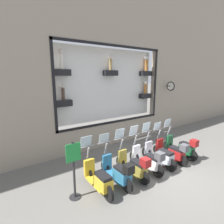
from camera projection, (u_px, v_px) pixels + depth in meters
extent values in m
plane|color=#66635E|center=(164.00, 170.00, 6.89)|extent=(120.00, 120.00, 0.00)
cube|color=gray|center=(215.00, 60.00, 14.67)|extent=(0.40, 14.86, 9.97)
cube|color=gray|center=(112.00, 132.00, 9.66)|extent=(0.40, 6.28, 1.18)
cube|color=black|center=(114.00, 45.00, 8.58)|extent=(0.04, 6.28, 0.12)
cube|color=black|center=(114.00, 122.00, 9.36)|extent=(0.04, 6.28, 0.12)
cube|color=black|center=(155.00, 84.00, 10.69)|extent=(0.04, 0.12, 4.00)
cube|color=black|center=(54.00, 87.00, 7.25)|extent=(0.04, 0.12, 4.00)
cube|color=silver|center=(108.00, 85.00, 9.42)|extent=(0.04, 6.04, 3.76)
cube|color=black|center=(146.00, 73.00, 10.57)|extent=(0.36, 0.74, 0.28)
cylinder|color=#B26B2D|center=(146.00, 65.00, 10.47)|extent=(0.18, 0.18, 0.65)
sphere|color=white|center=(147.00, 58.00, 10.38)|extent=(0.24, 0.24, 0.24)
cube|color=black|center=(111.00, 73.00, 9.12)|extent=(0.36, 0.74, 0.28)
cylinder|color=#9E7F4C|center=(111.00, 65.00, 9.03)|extent=(0.16, 0.16, 0.56)
sphere|color=beige|center=(111.00, 57.00, 8.95)|extent=(0.20, 0.20, 0.20)
cube|color=black|center=(62.00, 73.00, 7.67)|extent=(0.36, 0.74, 0.28)
cylinder|color=silver|center=(61.00, 62.00, 7.58)|extent=(0.18, 0.18, 0.64)
sphere|color=beige|center=(61.00, 51.00, 7.49)|extent=(0.23, 0.23, 0.23)
cube|color=black|center=(145.00, 96.00, 10.84)|extent=(0.36, 0.74, 0.28)
cylinder|color=#B26B2D|center=(145.00, 89.00, 10.76)|extent=(0.16, 0.16, 0.57)
sphere|color=beige|center=(146.00, 83.00, 10.68)|extent=(0.21, 0.21, 0.21)
cube|color=black|center=(64.00, 103.00, 7.95)|extent=(0.36, 0.74, 0.28)
cylinder|color=#47382D|center=(63.00, 94.00, 7.86)|extent=(0.15, 0.15, 0.55)
sphere|color=beige|center=(63.00, 86.00, 7.79)|extent=(0.20, 0.20, 0.20)
cylinder|color=black|center=(168.00, 86.00, 11.19)|extent=(0.35, 0.05, 0.05)
torus|color=black|center=(171.00, 86.00, 11.04)|extent=(0.59, 0.06, 0.59)
cylinder|color=white|center=(171.00, 86.00, 11.04)|extent=(0.48, 0.03, 0.48)
cylinder|color=black|center=(167.00, 146.00, 8.66)|extent=(0.51, 0.09, 0.51)
cylinder|color=black|center=(192.00, 155.00, 7.62)|extent=(0.51, 0.09, 0.51)
cube|color=#19512D|center=(179.00, 151.00, 8.14)|extent=(1.02, 0.38, 0.06)
cube|color=#19512D|center=(186.00, 149.00, 7.80)|extent=(0.61, 0.35, 0.36)
cube|color=black|center=(187.00, 144.00, 7.75)|extent=(0.58, 0.31, 0.10)
cube|color=#19512D|center=(170.00, 141.00, 8.51)|extent=(0.12, 0.37, 0.56)
cylinder|color=gray|center=(169.00, 131.00, 8.47)|extent=(0.20, 0.06, 0.45)
cylinder|color=gray|center=(168.00, 126.00, 8.48)|extent=(0.04, 0.60, 0.04)
cube|color=silver|center=(168.00, 123.00, 8.48)|extent=(0.09, 0.42, 0.35)
cube|color=maroon|center=(194.00, 143.00, 7.46)|extent=(0.28, 0.28, 0.28)
cylinder|color=black|center=(157.00, 150.00, 8.28)|extent=(0.44, 0.09, 0.44)
cylinder|color=black|center=(182.00, 161.00, 7.19)|extent=(0.44, 0.09, 0.44)
cube|color=maroon|center=(169.00, 155.00, 7.74)|extent=(1.02, 0.39, 0.06)
cube|color=maroon|center=(176.00, 154.00, 7.40)|extent=(0.61, 0.35, 0.36)
cube|color=black|center=(177.00, 149.00, 7.35)|extent=(0.58, 0.31, 0.10)
cube|color=maroon|center=(159.00, 145.00, 8.11)|extent=(0.12, 0.37, 0.56)
cylinder|color=gray|center=(159.00, 134.00, 8.07)|extent=(0.20, 0.06, 0.45)
cylinder|color=gray|center=(158.00, 129.00, 8.08)|extent=(0.04, 0.61, 0.04)
cube|color=silver|center=(157.00, 126.00, 8.08)|extent=(0.09, 0.42, 0.34)
cube|color=#4C4C51|center=(184.00, 148.00, 7.04)|extent=(0.28, 0.28, 0.28)
cylinder|color=black|center=(147.00, 153.00, 7.84)|extent=(0.52, 0.09, 0.52)
cylinder|color=black|center=(170.00, 165.00, 6.80)|extent=(0.52, 0.09, 0.52)
cube|color=#B7BCC6|center=(158.00, 159.00, 7.32)|extent=(1.02, 0.39, 0.06)
cube|color=#B7BCC6|center=(165.00, 157.00, 6.98)|extent=(0.61, 0.35, 0.36)
cube|color=black|center=(166.00, 152.00, 6.93)|extent=(0.58, 0.31, 0.10)
cube|color=#B7BCC6|center=(148.00, 148.00, 7.70)|extent=(0.12, 0.37, 0.56)
cylinder|color=gray|center=(148.00, 136.00, 7.65)|extent=(0.20, 0.06, 0.45)
cylinder|color=gray|center=(147.00, 131.00, 7.67)|extent=(0.04, 0.61, 0.04)
cube|color=silver|center=(146.00, 127.00, 7.66)|extent=(0.10, 0.42, 0.40)
cylinder|color=black|center=(134.00, 157.00, 7.43)|extent=(0.51, 0.09, 0.51)
cylinder|color=black|center=(158.00, 171.00, 6.40)|extent=(0.51, 0.09, 0.51)
cube|color=silver|center=(145.00, 164.00, 6.92)|extent=(1.02, 0.39, 0.06)
cube|color=silver|center=(153.00, 163.00, 6.57)|extent=(0.61, 0.35, 0.36)
cube|color=black|center=(153.00, 157.00, 6.53)|extent=(0.58, 0.31, 0.10)
cube|color=silver|center=(136.00, 152.00, 7.29)|extent=(0.12, 0.37, 0.56)
cylinder|color=gray|center=(135.00, 140.00, 7.25)|extent=(0.20, 0.06, 0.45)
cylinder|color=gray|center=(134.00, 135.00, 7.26)|extent=(0.04, 0.60, 0.04)
cube|color=silver|center=(134.00, 130.00, 7.25)|extent=(0.10, 0.42, 0.38)
cube|color=#4C4C51|center=(160.00, 156.00, 6.23)|extent=(0.28, 0.28, 0.28)
cylinder|color=black|center=(120.00, 162.00, 7.04)|extent=(0.47, 0.09, 0.47)
cylinder|color=black|center=(144.00, 178.00, 5.98)|extent=(0.47, 0.09, 0.47)
cube|color=olive|center=(131.00, 170.00, 6.51)|extent=(1.02, 0.38, 0.06)
cube|color=olive|center=(138.00, 169.00, 6.17)|extent=(0.61, 0.35, 0.36)
cube|color=black|center=(138.00, 163.00, 6.12)|extent=(0.58, 0.31, 0.10)
cube|color=olive|center=(122.00, 157.00, 6.89)|extent=(0.12, 0.37, 0.56)
cylinder|color=gray|center=(121.00, 144.00, 6.84)|extent=(0.20, 0.06, 0.45)
cylinder|color=gray|center=(120.00, 139.00, 6.86)|extent=(0.04, 0.60, 0.04)
cube|color=silver|center=(120.00, 133.00, 6.85)|extent=(0.10, 0.42, 0.39)
cube|color=maroon|center=(146.00, 162.00, 5.82)|extent=(0.28, 0.28, 0.28)
cylinder|color=black|center=(105.00, 168.00, 6.63)|extent=(0.48, 0.09, 0.48)
cylinder|color=black|center=(127.00, 185.00, 5.57)|extent=(0.48, 0.09, 0.48)
cube|color=teal|center=(115.00, 176.00, 6.11)|extent=(1.02, 0.38, 0.06)
cube|color=teal|center=(122.00, 175.00, 5.76)|extent=(0.61, 0.35, 0.36)
cube|color=black|center=(122.00, 169.00, 5.71)|extent=(0.58, 0.31, 0.10)
cube|color=teal|center=(107.00, 162.00, 6.48)|extent=(0.12, 0.37, 0.56)
cylinder|color=gray|center=(106.00, 148.00, 6.44)|extent=(0.20, 0.06, 0.45)
cylinder|color=gray|center=(105.00, 142.00, 6.45)|extent=(0.04, 0.61, 0.04)
cube|color=silver|center=(104.00, 138.00, 6.45)|extent=(0.09, 0.42, 0.33)
cube|color=black|center=(129.00, 169.00, 5.42)|extent=(0.28, 0.28, 0.28)
cylinder|color=black|center=(88.00, 173.00, 6.21)|extent=(0.51, 0.09, 0.51)
cylinder|color=black|center=(108.00, 193.00, 5.17)|extent=(0.51, 0.09, 0.51)
cube|color=gold|center=(97.00, 183.00, 5.70)|extent=(1.02, 0.38, 0.06)
cube|color=gold|center=(103.00, 183.00, 5.35)|extent=(0.61, 0.35, 0.36)
cube|color=black|center=(103.00, 176.00, 5.30)|extent=(0.58, 0.31, 0.10)
cube|color=gold|center=(89.00, 167.00, 6.07)|extent=(0.12, 0.37, 0.56)
cylinder|color=gray|center=(88.00, 153.00, 6.03)|extent=(0.20, 0.06, 0.45)
cylinder|color=gray|center=(87.00, 147.00, 6.04)|extent=(0.04, 0.61, 0.04)
cube|color=silver|center=(86.00, 141.00, 6.03)|extent=(0.09, 0.42, 0.37)
cylinder|color=#232326|center=(75.00, 197.00, 5.36)|extent=(0.36, 0.36, 0.02)
cylinder|color=#232326|center=(74.00, 170.00, 5.18)|extent=(0.07, 0.07, 1.81)
cube|color=#1E8438|center=(73.00, 153.00, 5.05)|extent=(0.03, 0.45, 0.55)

